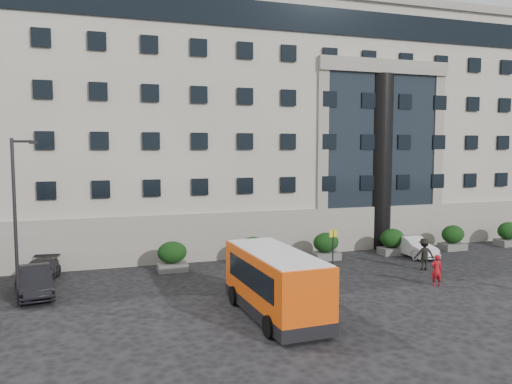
# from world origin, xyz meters

# --- Properties ---
(ground) EXTENTS (120.00, 120.00, 0.00)m
(ground) POSITION_xyz_m (0.00, 0.00, 0.00)
(ground) COLOR black
(ground) RESTS_ON ground
(civic_building) EXTENTS (44.00, 24.00, 18.00)m
(civic_building) POSITION_xyz_m (6.00, 22.00, 9.00)
(civic_building) COLOR gray
(civic_building) RESTS_ON ground
(entrance_column) EXTENTS (1.80, 1.80, 13.00)m
(entrance_column) POSITION_xyz_m (12.00, 10.30, 6.50)
(entrance_column) COLOR black
(entrance_column) RESTS_ON ground
(hedge_a) EXTENTS (1.80, 1.26, 1.84)m
(hedge_a) POSITION_xyz_m (-4.00, 7.80, 0.93)
(hedge_a) COLOR #545451
(hedge_a) RESTS_ON ground
(hedge_b) EXTENTS (1.80, 1.26, 1.84)m
(hedge_b) POSITION_xyz_m (1.20, 7.80, 0.93)
(hedge_b) COLOR #545451
(hedge_b) RESTS_ON ground
(hedge_c) EXTENTS (1.80, 1.26, 1.84)m
(hedge_c) POSITION_xyz_m (6.40, 7.80, 0.93)
(hedge_c) COLOR #545451
(hedge_c) RESTS_ON ground
(hedge_d) EXTENTS (1.80, 1.26, 1.84)m
(hedge_d) POSITION_xyz_m (11.60, 7.80, 0.93)
(hedge_d) COLOR #545451
(hedge_d) RESTS_ON ground
(hedge_e) EXTENTS (1.80, 1.26, 1.84)m
(hedge_e) POSITION_xyz_m (16.80, 7.80, 0.93)
(hedge_e) COLOR #545451
(hedge_e) RESTS_ON ground
(hedge_f) EXTENTS (1.80, 1.26, 1.84)m
(hedge_f) POSITION_xyz_m (22.00, 7.80, 0.93)
(hedge_f) COLOR #545451
(hedge_f) RESTS_ON ground
(street_lamp) EXTENTS (1.16, 0.18, 8.00)m
(street_lamp) POSITION_xyz_m (-11.94, 3.00, 4.37)
(street_lamp) COLOR #262628
(street_lamp) RESTS_ON ground
(bus_stop_sign) EXTENTS (0.50, 0.08, 2.52)m
(bus_stop_sign) POSITION_xyz_m (5.50, 5.00, 1.73)
(bus_stop_sign) COLOR #262628
(bus_stop_sign) RESTS_ON ground
(minibus) EXTENTS (2.93, 7.19, 2.96)m
(minibus) POSITION_xyz_m (-0.88, -1.92, 1.63)
(minibus) COLOR #DE490A
(minibus) RESTS_ON ground
(parked_car_b) EXTENTS (2.34, 4.79, 1.51)m
(parked_car_b) POSITION_xyz_m (-11.50, 4.92, 0.76)
(parked_car_b) COLOR black
(parked_car_b) RESTS_ON ground
(parked_car_c) EXTENTS (2.31, 4.42, 1.22)m
(parked_car_c) POSITION_xyz_m (-11.50, 7.53, 0.61)
(parked_car_c) COLOR black
(parked_car_c) RESTS_ON ground
(white_taxi) EXTENTS (1.50, 4.21, 1.38)m
(white_taxi) POSITION_xyz_m (12.65, 6.85, 0.69)
(white_taxi) COLOR silver
(white_taxi) RESTS_ON ground
(pedestrian_a) EXTENTS (0.71, 0.55, 1.74)m
(pedestrian_a) POSITION_xyz_m (9.27, 0.02, 0.87)
(pedestrian_a) COLOR #A6101A
(pedestrian_a) RESTS_ON ground
(pedestrian_c) EXTENTS (1.41, 1.01, 1.98)m
(pedestrian_c) POSITION_xyz_m (10.91, 3.29, 0.99)
(pedestrian_c) COLOR black
(pedestrian_c) RESTS_ON ground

